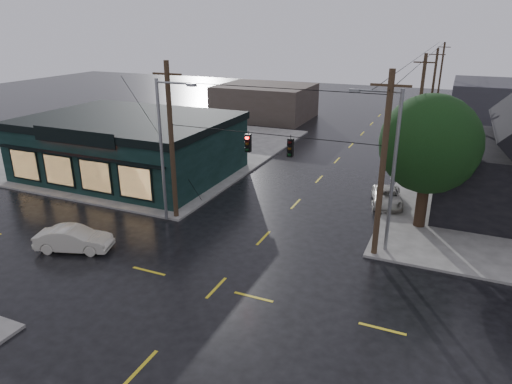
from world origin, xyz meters
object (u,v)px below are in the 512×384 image
at_px(utility_pole_ne, 374,255).
at_px(suv_silver, 387,197).
at_px(sedan_cream, 74,239).
at_px(utility_pole_nw, 177,218).
at_px(corner_tree, 430,144).

height_order(utility_pole_ne, suv_silver, utility_pole_ne).
bearing_deg(sedan_cream, utility_pole_nw, -42.53).
distance_m(corner_tree, sedan_cream, 21.44).
xyz_separation_m(corner_tree, utility_pole_ne, (-1.95, -4.86, -5.43)).
relative_size(utility_pole_ne, sedan_cream, 2.39).
xyz_separation_m(utility_pole_ne, sedan_cream, (-15.78, -6.24, 0.70)).
xyz_separation_m(utility_pole_nw, utility_pole_ne, (13.00, 0.00, 0.00)).
height_order(utility_pole_ne, sedan_cream, utility_pole_ne).
relative_size(corner_tree, suv_silver, 1.94).
bearing_deg(utility_pole_ne, utility_pole_nw, 180.00).
relative_size(corner_tree, sedan_cream, 1.95).
relative_size(utility_pole_nw, suv_silver, 2.37).
bearing_deg(utility_pole_nw, utility_pole_ne, 0.00).
height_order(utility_pole_nw, sedan_cream, utility_pole_nw).
height_order(corner_tree, sedan_cream, corner_tree).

